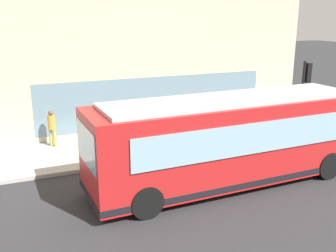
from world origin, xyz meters
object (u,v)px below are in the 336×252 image
at_px(pedestrian_by_light_pole, 52,126).
at_px(newspaper_vending_box, 237,115).
at_px(fire_hydrant, 272,115).
at_px(traffic_light_near_corner, 305,84).
at_px(pedestrian_near_building_entrance, 312,102).
at_px(city_bus_nearside, 231,140).

distance_m(pedestrian_by_light_pole, newspaper_vending_box, 9.46).
height_order(fire_hydrant, pedestrian_by_light_pole, pedestrian_by_light_pole).
height_order(traffic_light_near_corner, pedestrian_near_building_entrance, traffic_light_near_corner).
distance_m(city_bus_nearside, pedestrian_near_building_entrance, 9.72).
bearing_deg(newspaper_vending_box, pedestrian_by_light_pole, 90.24).
xyz_separation_m(city_bus_nearside, pedestrian_by_light_pole, (6.05, 5.28, -0.49)).
bearing_deg(traffic_light_near_corner, pedestrian_by_light_pole, 75.86).
bearing_deg(city_bus_nearside, pedestrian_by_light_pole, 41.12).
distance_m(city_bus_nearside, pedestrian_by_light_pole, 8.05).
xyz_separation_m(fire_hydrant, pedestrian_near_building_entrance, (-0.61, -2.07, 0.67)).
bearing_deg(pedestrian_near_building_entrance, fire_hydrant, 73.54).
relative_size(city_bus_nearside, pedestrian_near_building_entrance, 5.68).
height_order(pedestrian_by_light_pole, newspaper_vending_box, pedestrian_by_light_pole).
bearing_deg(pedestrian_near_building_entrance, pedestrian_by_light_pole, 86.24).
xyz_separation_m(traffic_light_near_corner, newspaper_vending_box, (2.86, 1.75, -2.01)).
height_order(city_bus_nearside, newspaper_vending_box, city_bus_nearside).
xyz_separation_m(fire_hydrant, newspaper_vending_box, (0.31, 1.99, 0.09)).
distance_m(traffic_light_near_corner, fire_hydrant, 3.31).
distance_m(traffic_light_near_corner, newspaper_vending_box, 3.91).
height_order(fire_hydrant, pedestrian_near_building_entrance, pedestrian_near_building_entrance).
relative_size(city_bus_nearside, fire_hydrant, 13.65).
height_order(city_bus_nearside, traffic_light_near_corner, traffic_light_near_corner).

